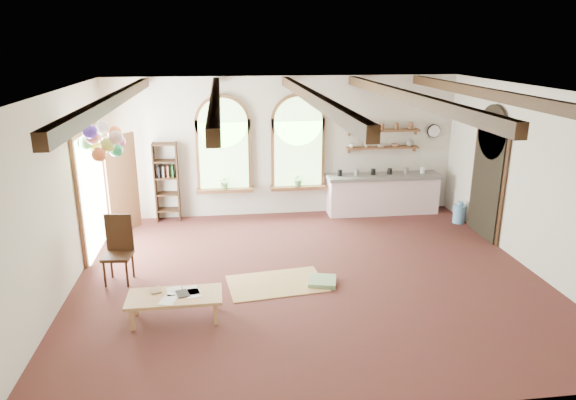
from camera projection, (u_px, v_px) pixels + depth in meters
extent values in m
plane|color=#4E2120|center=(309.00, 276.00, 8.98)|extent=(8.00, 8.00, 0.00)
cube|color=brown|center=(224.00, 156.00, 11.64)|extent=(1.24, 0.08, 1.64)
cylinder|color=brown|center=(223.00, 123.00, 11.41)|extent=(1.24, 0.08, 1.24)
cube|color=#96D17D|center=(224.00, 156.00, 11.60)|extent=(1.10, 0.04, 1.50)
cube|color=brown|center=(225.00, 190.00, 11.79)|extent=(1.30, 0.28, 0.08)
cube|color=brown|center=(298.00, 153.00, 11.84)|extent=(1.24, 0.08, 1.64)
cylinder|color=brown|center=(298.00, 121.00, 11.62)|extent=(1.24, 0.08, 1.24)
cube|color=#96D17D|center=(298.00, 154.00, 11.81)|extent=(1.10, 0.04, 1.50)
cube|color=brown|center=(298.00, 187.00, 11.99)|extent=(1.30, 0.28, 0.08)
cube|color=brown|center=(92.00, 193.00, 9.86)|extent=(0.10, 1.90, 2.50)
cube|color=black|center=(487.00, 185.00, 10.56)|extent=(0.10, 1.30, 2.40)
cube|color=beige|center=(382.00, 195.00, 12.16)|extent=(2.60, 0.55, 0.86)
cube|color=slate|center=(384.00, 176.00, 12.02)|extent=(2.68, 0.62, 0.08)
cube|color=brown|center=(383.00, 148.00, 12.00)|extent=(1.70, 0.24, 0.04)
cube|color=brown|center=(384.00, 131.00, 11.88)|extent=(1.70, 0.24, 0.04)
cylinder|color=black|center=(434.00, 131.00, 12.12)|extent=(0.32, 0.04, 0.32)
cube|color=#382112|center=(155.00, 183.00, 11.50)|extent=(0.03, 0.32, 1.80)
cube|color=#382112|center=(178.00, 182.00, 11.56)|extent=(0.03, 0.32, 1.80)
cube|color=tan|center=(175.00, 297.00, 7.50)|extent=(1.38, 0.64, 0.05)
cube|color=tan|center=(132.00, 319.00, 7.27)|extent=(0.06, 0.06, 0.35)
cube|color=tan|center=(216.00, 313.00, 7.42)|extent=(0.06, 0.06, 0.35)
cube|color=tan|center=(136.00, 304.00, 7.69)|extent=(0.06, 0.06, 0.35)
cube|color=tan|center=(216.00, 299.00, 7.85)|extent=(0.06, 0.06, 0.35)
cube|color=#382112|center=(118.00, 256.00, 8.63)|extent=(0.50, 0.50, 0.05)
cube|color=#382112|center=(119.00, 233.00, 8.73)|extent=(0.46, 0.09, 0.68)
cube|color=tan|center=(277.00, 283.00, 8.70)|extent=(1.72, 1.18, 0.02)
cube|color=#769C6C|center=(322.00, 281.00, 8.71)|extent=(0.56, 0.56, 0.08)
cylinder|color=#5D97C8|center=(431.00, 201.00, 12.37)|extent=(0.33, 0.33, 0.49)
sphere|color=#5D97C8|center=(432.00, 189.00, 12.28)|extent=(0.17, 0.17, 0.17)
cylinder|color=#5D97C8|center=(459.00, 214.00, 11.57)|extent=(0.27, 0.27, 0.40)
sphere|color=#5D97C8|center=(460.00, 204.00, 11.49)|extent=(0.14, 0.14, 0.14)
cylinder|color=silver|center=(101.00, 115.00, 8.50)|extent=(0.01, 0.01, 0.85)
sphere|color=#29B26C|center=(116.00, 150.00, 8.71)|extent=(0.24, 0.24, 0.24)
sphere|color=#FF54B4|center=(119.00, 141.00, 8.81)|extent=(0.24, 0.24, 0.24)
sphere|color=orange|center=(114.00, 133.00, 8.92)|extent=(0.24, 0.24, 0.24)
sphere|color=silver|center=(103.00, 128.00, 8.73)|extent=(0.24, 0.24, 0.24)
sphere|color=#D2E824|center=(96.00, 149.00, 8.83)|extent=(0.24, 0.24, 0.24)
sphere|color=#4AAC55|center=(85.00, 143.00, 8.67)|extent=(0.24, 0.24, 0.24)
sphere|color=#B95765|center=(92.00, 137.00, 8.53)|extent=(0.24, 0.24, 0.24)
sphere|color=#5B37ED|center=(90.00, 132.00, 8.36)|extent=(0.24, 0.24, 0.24)
sphere|color=orange|center=(99.00, 155.00, 8.35)|extent=(0.24, 0.24, 0.24)
sphere|color=#D7F456|center=(107.00, 145.00, 8.50)|extent=(0.24, 0.24, 0.24)
sphere|color=beige|center=(116.00, 137.00, 8.52)|extent=(0.24, 0.24, 0.24)
imported|color=olive|center=(151.00, 291.00, 7.60)|extent=(0.20, 0.25, 0.02)
cube|color=black|center=(183.00, 293.00, 7.53)|extent=(0.23, 0.28, 0.01)
imported|color=#598C4C|center=(225.00, 182.00, 11.70)|extent=(0.27, 0.23, 0.30)
imported|color=#598C4C|center=(298.00, 180.00, 11.91)|extent=(0.27, 0.23, 0.30)
imported|color=white|center=(352.00, 145.00, 11.89)|extent=(0.12, 0.10, 0.10)
imported|color=beige|center=(366.00, 145.00, 11.93)|extent=(0.10, 0.10, 0.09)
imported|color=beige|center=(381.00, 146.00, 11.98)|extent=(0.22, 0.22, 0.05)
imported|color=#8C664C|center=(395.00, 145.00, 12.02)|extent=(0.20, 0.20, 0.06)
imported|color=slate|center=(410.00, 142.00, 12.05)|extent=(0.18, 0.18, 0.19)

